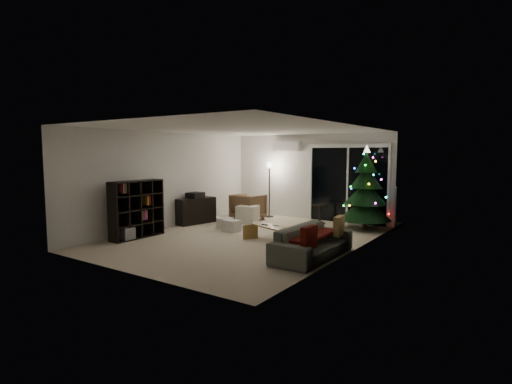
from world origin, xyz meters
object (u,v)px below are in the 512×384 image
Objects in this scene: sofa at (313,242)px; media_cabinet at (195,211)px; armchair at (248,207)px; coffee_table at (270,234)px; bookshelf at (132,209)px; christmas_tree at (366,188)px.

media_cabinet is at bearing 71.82° from sofa.
armchair is (0.85, 1.34, 0.02)m from media_cabinet.
coffee_table is (2.08, -2.10, -0.20)m from armchair.
bookshelf is 5.79m from christmas_tree.
sofa is at bearing -8.82° from media_cabinet.
christmas_tree reaches higher than armchair.
sofa is (3.45, -2.79, -0.09)m from armchair.
media_cabinet is at bearing 61.30° from armchair.
coffee_table is at bearing 18.59° from bookshelf.
bookshelf is 0.62× the size of christmas_tree.
coffee_table is at bearing -4.70° from media_cabinet.
bookshelf reaches higher than media_cabinet.
media_cabinet is 4.54m from sofa.
media_cabinet is at bearing -173.93° from coffee_table.
sofa is 3.40m from christmas_tree.
bookshelf is 1.59× the size of armchair.
armchair is (0.85, 3.48, -0.29)m from bookshelf.
media_cabinet is at bearing 83.33° from bookshelf.
armchair is 0.74× the size of coffee_table.
sofa is (4.30, -1.45, -0.06)m from media_cabinet.
sofa is 1.54m from coffee_table.
bookshelf reaches higher than sofa.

